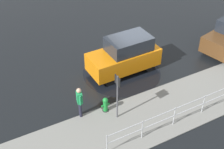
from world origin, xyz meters
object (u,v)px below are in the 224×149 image
fire_hydrant (105,105)px  pedestrian (80,100)px  sign_post (117,91)px  moving_hatchback (125,55)px

fire_hydrant → pedestrian: (1.16, -0.28, 0.56)m
sign_post → moving_hatchback: bearing=-125.6°
moving_hatchback → fire_hydrant: size_ratio=4.90×
moving_hatchback → pedestrian: size_ratio=2.43×
pedestrian → sign_post: 1.81m
pedestrian → sign_post: bearing=147.3°
moving_hatchback → fire_hydrant: moving_hatchback is taller
moving_hatchback → pedestrian: 4.22m
moving_hatchback → fire_hydrant: bearing=44.6°
fire_hydrant → sign_post: sign_post is taller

